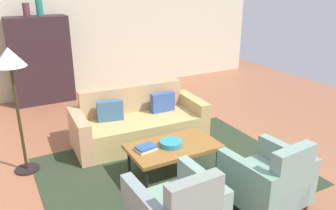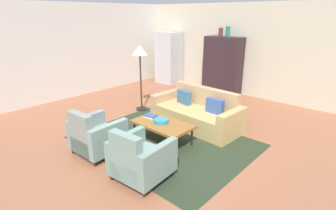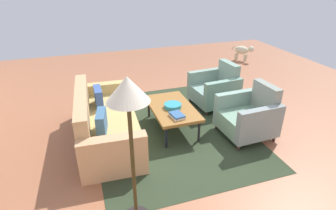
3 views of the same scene
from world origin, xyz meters
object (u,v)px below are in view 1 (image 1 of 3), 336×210
coffee_table (173,148)px  floor_lamp (11,69)px  vase_round (39,8)px  couch (138,123)px  vase_tall (26,10)px  cabinet (41,60)px  book_stack (146,148)px  fruit_bowl (171,143)px  armchair_right (270,181)px

coffee_table → floor_lamp: size_ratio=0.70×
coffee_table → floor_lamp: bearing=149.6°
vase_round → floor_lamp: 3.01m
coffee_table → vase_round: bearing=103.2°
vase_round → floor_lamp: (-0.85, -2.84, -0.51)m
couch → vase_tall: vase_tall is taller
cabinet → vase_round: bearing=-2.7°
book_stack → couch: bearing=71.5°
vase_round → cabinet: bearing=177.3°
cabinet → vase_tall: (-0.15, -0.00, 1.03)m
cabinet → fruit_bowl: bearing=-75.9°
vase_tall → floor_lamp: size_ratio=0.15×
armchair_right → cabinet: size_ratio=0.49×
armchair_right → fruit_bowl: armchair_right is taller
fruit_bowl → vase_tall: vase_tall is taller
armchair_right → vase_tall: (-1.76, 5.04, 1.59)m
couch → book_stack: couch is taller
book_stack → fruit_bowl: bearing=-7.6°
fruit_bowl → vase_round: bearing=102.7°
book_stack → vase_round: bearing=97.9°
coffee_table → book_stack: size_ratio=4.32×
vase_tall → floor_lamp: 2.95m
cabinet → floor_lamp: size_ratio=1.05×
cabinet → vase_tall: size_ratio=6.85×
fruit_bowl → vase_round: 4.24m
fruit_bowl → floor_lamp: floor_lamp is taller
armchair_right → fruit_bowl: (-0.64, 1.17, 0.12)m
vase_tall → vase_round: bearing=0.0°
couch → armchair_right: bearing=107.1°
cabinet → floor_lamp: (-0.75, -2.85, 0.54)m
armchair_right → book_stack: (-0.98, 1.21, 0.11)m
armchair_right → cabinet: 5.33m
vase_round → armchair_right: bearing=-73.3°
fruit_bowl → cabinet: 4.02m
couch → coffee_table: (-0.00, -1.19, 0.10)m
coffee_table → cabinet: cabinet is taller
fruit_bowl → vase_tall: (-1.12, 3.87, 1.47)m
armchair_right → book_stack: armchair_right is taller
armchair_right → cabinet: cabinet is taller
vase_round → fruit_bowl: bearing=-77.3°
couch → vase_tall: (-1.16, 2.69, 1.64)m
coffee_table → vase_tall: (-1.16, 3.87, 1.54)m
couch → vase_tall: size_ratio=8.15×
fruit_bowl → floor_lamp: bearing=149.1°
couch → vase_round: (-0.91, 2.69, 1.67)m
armchair_right → vase_tall: size_ratio=3.35×
couch → armchair_right: armchair_right is taller
armchair_right → coffee_table: bearing=112.6°
coffee_table → armchair_right: bearing=-62.6°
couch → floor_lamp: size_ratio=1.24×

